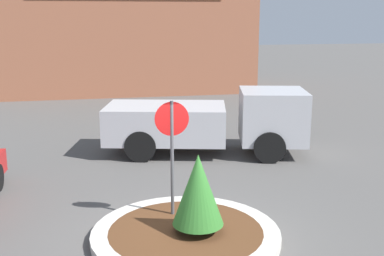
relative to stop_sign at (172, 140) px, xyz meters
The scene contains 6 objects.
ground_plane 1.97m from the stop_sign, 81.99° to the right, with size 120.00×120.00×0.00m, color #514F4C.
traffic_island 1.89m from the stop_sign, 81.99° to the right, with size 3.64×3.64×0.18m.
stop_sign is the anchor object (origin of this frame).
island_shrub 1.24m from the stop_sign, 70.20° to the right, with size 0.98×0.98×1.53m.
utility_truck 5.31m from the stop_sign, 67.81° to the left, with size 6.40×3.40×2.00m.
storefront_building 18.91m from the stop_sign, 89.02° to the left, with size 14.00×6.07×6.28m.
Camera 1 is at (-1.59, -8.41, 4.21)m, focal length 45.00 mm.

